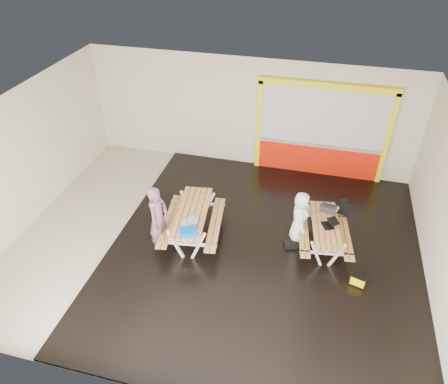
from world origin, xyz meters
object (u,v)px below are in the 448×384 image
(laptop_right, at_px, (329,224))
(toolbox, at_px, (328,209))
(blue_pouch, at_px, (188,232))
(fluke_bag, at_px, (358,280))
(dark_case, at_px, (291,244))
(laptop_left, at_px, (189,222))
(backpack, at_px, (344,207))
(person_left, at_px, (158,219))
(picnic_table_right, at_px, (325,230))
(picnic_table_left, at_px, (192,218))
(person_right, at_px, (300,217))

(laptop_right, height_order, toolbox, toolbox)
(blue_pouch, bearing_deg, laptop_right, 21.29)
(fluke_bag, bearing_deg, dark_case, 150.94)
(laptop_left, distance_m, backpack, 4.03)
(fluke_bag, bearing_deg, blue_pouch, -177.88)
(person_left, bearing_deg, laptop_right, -70.28)
(laptop_right, bearing_deg, blue_pouch, -158.71)
(blue_pouch, xyz_separation_m, fluke_bag, (3.93, 0.15, -0.71))
(picnic_table_right, xyz_separation_m, backpack, (0.42, 0.91, 0.10))
(dark_case, bearing_deg, fluke_bag, -29.06)
(picnic_table_left, xyz_separation_m, person_left, (-0.68, -0.53, 0.24))
(picnic_table_right, bearing_deg, person_right, 172.23)
(backpack, relative_size, fluke_bag, 1.23)
(person_right, bearing_deg, fluke_bag, -138.16)
(dark_case, bearing_deg, person_left, -166.57)
(picnic_table_left, relative_size, person_right, 1.64)
(blue_pouch, bearing_deg, dark_case, 24.00)
(toolbox, height_order, dark_case, toolbox)
(laptop_left, xyz_separation_m, backpack, (3.58, 1.83, -0.22))
(dark_case, bearing_deg, toolbox, 43.82)
(person_left, bearing_deg, picnic_table_right, -69.60)
(blue_pouch, xyz_separation_m, backpack, (3.50, 2.17, -0.23))
(picnic_table_right, bearing_deg, person_left, -165.95)
(picnic_table_right, relative_size, toolbox, 4.71)
(picnic_table_right, relative_size, dark_case, 6.12)
(picnic_table_left, bearing_deg, person_right, 11.66)
(picnic_table_left, distance_m, person_left, 0.89)
(toolbox, xyz_separation_m, fluke_bag, (0.83, -1.63, -0.64))
(person_left, relative_size, fluke_bag, 4.77)
(person_left, distance_m, fluke_bag, 4.82)
(laptop_right, distance_m, toolbox, 0.55)
(picnic_table_left, height_order, dark_case, picnic_table_left)
(person_right, height_order, blue_pouch, person_right)
(backpack, xyz_separation_m, fluke_bag, (0.43, -2.02, -0.48))
(toolbox, xyz_separation_m, dark_case, (-0.77, -0.74, -0.71))
(laptop_right, xyz_separation_m, backpack, (0.34, 0.94, -0.12))
(person_right, bearing_deg, picnic_table_right, -107.00)
(person_left, relative_size, dark_case, 5.54)
(person_right, distance_m, backpack, 1.34)
(laptop_left, distance_m, blue_pouch, 0.35)
(picnic_table_left, distance_m, toolbox, 3.40)
(person_left, bearing_deg, person_right, -65.66)
(backpack, bearing_deg, fluke_bag, -77.93)
(blue_pouch, bearing_deg, picnic_table_right, 22.28)
(dark_case, bearing_deg, laptop_right, 13.17)
(picnic_table_right, bearing_deg, laptop_left, -163.77)
(picnic_table_right, relative_size, fluke_bag, 5.27)
(picnic_table_left, xyz_separation_m, fluke_bag, (4.09, -0.66, -0.45))
(toolbox, bearing_deg, backpack, 44.74)
(picnic_table_left, height_order, toolbox, toolbox)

